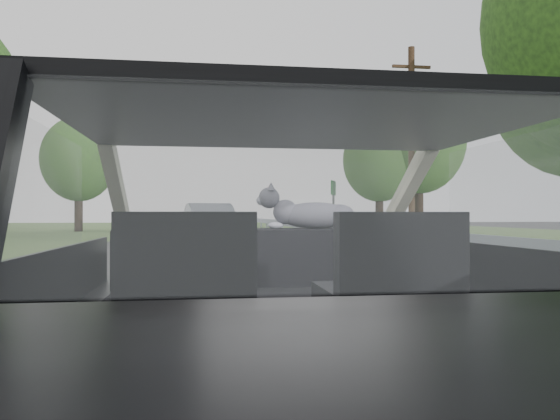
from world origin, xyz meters
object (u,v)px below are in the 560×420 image
object	(u,v)px
cat	(315,214)
subject_car	(281,295)
utility_pole	(412,146)
highway_sign	(333,210)
other_car	(210,223)

from	to	relation	value
cat	subject_car	bearing A→B (deg)	-104.55
subject_car	utility_pole	size ratio (longest dim) A/B	0.57
subject_car	cat	size ratio (longest dim) A/B	6.99
subject_car	highway_sign	bearing A→B (deg)	75.64
highway_sign	utility_pole	distance (m)	4.80
cat	highway_sign	bearing A→B (deg)	86.31
subject_car	cat	world-z (taller)	subject_car
highway_sign	cat	bearing A→B (deg)	-80.22
subject_car	utility_pole	xyz separation A→B (m)	(7.03, 16.15, 2.80)
subject_car	other_car	distance (m)	17.97
cat	highway_sign	world-z (taller)	highway_sign
other_car	utility_pole	world-z (taller)	utility_pole
subject_car	cat	bearing A→B (deg)	65.14
utility_pole	subject_car	bearing A→B (deg)	-113.53
other_car	cat	bearing A→B (deg)	-97.54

